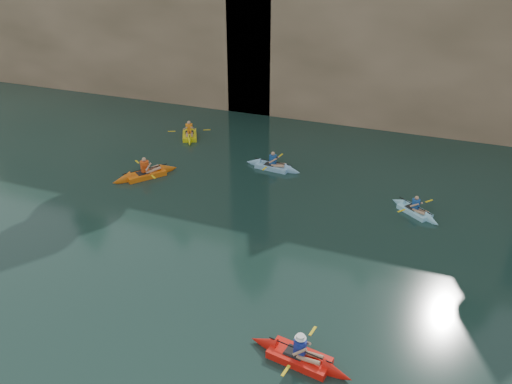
% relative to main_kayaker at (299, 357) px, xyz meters
% --- Properties ---
extents(cliff, '(70.00, 16.00, 12.00)m').
position_rel_main_kayaker_xyz_m(cliff, '(-1.28, 28.44, 5.84)').
color(cliff, tan).
rests_on(cliff, ground).
extents(cliff_slab_west, '(26.00, 2.40, 10.56)m').
position_rel_main_kayaker_xyz_m(cliff_slab_west, '(-21.28, 21.04, 5.12)').
color(cliff_slab_west, tan).
rests_on(cliff_slab_west, ground).
extents(cliff_slab_center, '(24.00, 2.40, 11.40)m').
position_rel_main_kayaker_xyz_m(cliff_slab_center, '(0.72, 21.04, 5.54)').
color(cliff_slab_center, tan).
rests_on(cliff_slab_center, ground).
extents(sea_cave_west, '(4.50, 1.00, 4.00)m').
position_rel_main_kayaker_xyz_m(sea_cave_west, '(-19.28, 20.39, 1.84)').
color(sea_cave_west, black).
rests_on(sea_cave_west, ground).
extents(sea_cave_center, '(3.50, 1.00, 3.20)m').
position_rel_main_kayaker_xyz_m(sea_cave_center, '(-5.28, 20.39, 1.44)').
color(sea_cave_center, black).
rests_on(sea_cave_center, ground).
extents(main_kayaker, '(3.20, 2.14, 1.16)m').
position_rel_main_kayaker_xyz_m(main_kayaker, '(0.00, 0.00, 0.00)').
color(main_kayaker, red).
rests_on(main_kayaker, ground).
extents(kayaker_orange, '(2.60, 3.22, 1.30)m').
position_rel_main_kayaker_xyz_m(kayaker_orange, '(-10.71, 8.72, 0.00)').
color(kayaker_orange, orange).
rests_on(kayaker_orange, ground).
extents(kayaker_ltblue_near, '(2.48, 2.10, 1.04)m').
position_rel_main_kayaker_xyz_m(kayaker_ltblue_near, '(2.10, 9.90, -0.03)').
color(kayaker_ltblue_near, '#92DAF5').
rests_on(kayaker_ltblue_near, ground).
extents(kayaker_yellow, '(2.22, 3.08, 1.27)m').
position_rel_main_kayaker_xyz_m(kayaker_yellow, '(-11.32, 14.38, 0.00)').
color(kayaker_yellow, yellow).
rests_on(kayaker_yellow, ground).
extents(kayaker_ltblue_mid, '(3.13, 2.31, 1.17)m').
position_rel_main_kayaker_xyz_m(kayaker_ltblue_mid, '(-5.17, 11.98, -0.01)').
color(kayaker_ltblue_mid, '#82B5D9').
rests_on(kayaker_ltblue_mid, ground).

